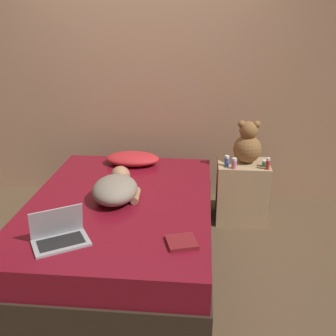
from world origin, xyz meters
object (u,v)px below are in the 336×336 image
Objects in this scene: pillow at (133,159)px; person_lying at (116,188)px; bottle_pink at (234,164)px; bottle_red at (268,164)px; bottle_blue at (227,161)px; laptop at (59,235)px; bottle_green at (265,164)px; teddy_bear at (248,144)px; book at (182,242)px.

person_lying reaches higher than pillow.
bottle_red reaches higher than bottle_pink.
bottle_pink is at bearing 26.24° from person_lying.
bottle_blue is (0.88, 0.60, 0.03)m from person_lying.
laptop is 1.92m from bottle_green.
person_lying is 1.35m from bottle_red.
bottle_blue is at bearing -9.15° from pillow.
teddy_bear reaches higher than pillow.
pillow is 4.74× the size of bottle_red.
laptop reaches higher than person_lying.
person_lying reaches higher than bottle_pink.
bottle_green is 0.62× the size of bottle_blue.
pillow is 0.75m from person_lying.
teddy_bear is at bearing 31.95° from bottle_blue.
person_lying is 5.74× the size of bottle_red.
teddy_bear is (1.06, 0.72, 0.15)m from person_lying.
laptop is at bearing -112.82° from person_lying.
bottle_green is 0.55× the size of bottle_red.
bottle_red is 1.12× the size of bottle_blue.
teddy_bear reaches higher than bottle_pink.
pillow is at bearing 86.59° from person_lying.
person_lying is 1.37m from bottle_green.
laptop is at bearing -134.29° from bottle_pink.
person_lying is at bearing -153.13° from bottle_green.
teddy_bear is 3.65× the size of bottle_red.
laptop reaches higher than book.
pillow is 1.46m from book.
laptop is at bearing -98.97° from pillow.
pillow is 5.30× the size of bottle_blue.
pillow is 2.25× the size of book.
laptop is 1.67m from bottle_blue.
laptop is 1.77× the size of book.
bottle_pink is at bearing 71.02° from book.
bottle_blue is at bearing 171.47° from bottle_red.
pillow is 1.08m from teddy_bear.
bottle_green is 1.40m from book.
teddy_bear is at bearing 54.72° from bottle_pink.
bottle_blue is at bearing 135.32° from bottle_pink.
book is (-0.33, -1.21, -0.10)m from bottle_blue.
person_lying is at bearing 39.34° from laptop.
bottle_red reaches higher than book.
pillow is at bearing 49.43° from laptop.
person_lying is at bearing -145.54° from bottle_blue.
book is (0.55, -1.35, -0.04)m from pillow.
bottle_red is at bearing 59.26° from book.
bottle_pink is 1.02× the size of bottle_blue.
pillow is at bearing 170.85° from bottle_blue.
bottle_green is 0.07m from bottle_red.
laptop reaches higher than bottle_red.
pillow is 0.97m from bottle_pink.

